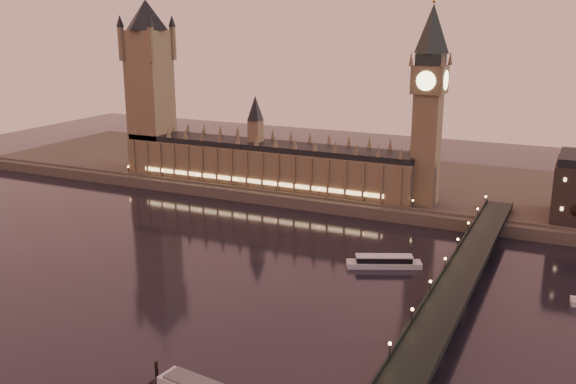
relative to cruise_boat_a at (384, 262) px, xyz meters
name	(u,v)px	position (x,y,z in m)	size (l,w,h in m)	color
ground	(216,277)	(-57.80, -39.77, -2.20)	(700.00, 700.00, 0.00)	black
far_embankment	(401,185)	(-27.80, 125.23, 0.80)	(560.00, 130.00, 6.00)	#423D35
palace_of_westminster	(265,158)	(-97.93, 81.22, 19.51)	(180.00, 26.62, 52.00)	brown
victoria_tower	(149,77)	(-177.80, 81.23, 63.59)	(31.68, 31.68, 118.00)	brown
big_ben	(429,94)	(-3.82, 81.22, 61.76)	(17.68, 17.68, 104.00)	brown
westminster_bridge	(445,307)	(33.81, -39.77, 3.32)	(13.20, 260.00, 15.30)	black
cruise_boat_a	(384,262)	(0.00, 0.00, 0.00)	(31.18, 18.98, 4.99)	silver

